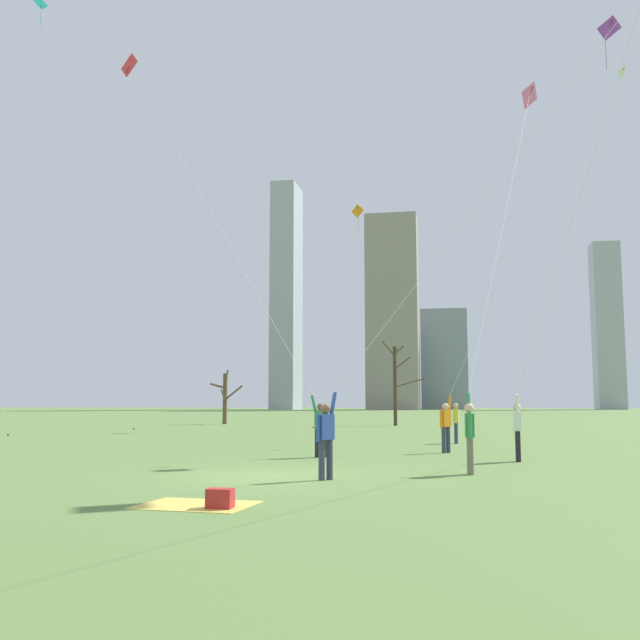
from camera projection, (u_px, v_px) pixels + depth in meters
name	position (u px, v px, depth m)	size (l,w,h in m)	color
ground_plane	(272.00, 476.00, 16.10)	(400.00, 400.00, 0.00)	#5B7A3D
kite_flyer_midfield_center_green	(405.00, 324.00, 16.37)	(9.95, 6.21, 15.13)	#33384C
kite_flyer_far_back_yellow	(539.00, 357.00, 18.42)	(2.92, 11.79, 12.64)	black
kite_flyer_foreground_right_purple	(469.00, 368.00, 24.09)	(7.29, 4.64, 16.74)	#33384C
kite_flyer_foreground_left_red	(284.00, 357.00, 22.49)	(8.45, 2.74, 14.76)	black
kite_flyer_midfield_left_pink	(483.00, 359.00, 18.05)	(3.15, 10.38, 13.63)	#726656
bystander_far_off_by_trees	(456.00, 421.00, 28.90)	(0.22, 0.51, 1.62)	#33384C
distant_kite_drifting_left_white	(624.00, 119.00, 36.35)	(1.36, 4.93, 19.12)	white
distant_kite_low_near_trees_orange	(353.00, 232.00, 47.04)	(3.41, 0.53, 14.61)	orange
distant_kite_high_overhead_teal	(55.00, 69.00, 41.40)	(3.88, 6.66, 24.79)	teal
picnic_spot	(210.00, 501.00, 11.31)	(1.92, 1.56, 0.31)	#D8BF4C
bare_tree_center	(395.00, 381.00, 50.97)	(2.82, 2.55, 5.89)	#423326
bare_tree_rightmost	(225.00, 396.00, 54.57)	(2.82, 1.38, 4.08)	brown
skyline_mid_tower_right	(444.00, 360.00, 171.71)	(10.77, 11.48, 23.52)	gray
skyline_slender_spire	(392.00, 312.00, 161.35)	(11.52, 8.75, 43.76)	gray
skyline_tall_tower	(286.00, 296.00, 167.89)	(5.64, 10.32, 52.79)	#9EA3AD
skyline_mid_tower_left	(607.00, 326.00, 166.65)	(6.11, 6.52, 38.81)	#9EA3AD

